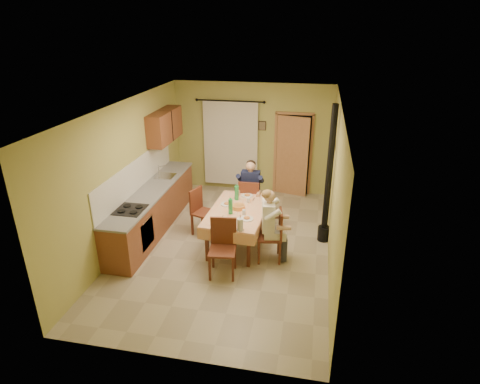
% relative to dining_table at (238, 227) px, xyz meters
% --- Properties ---
extents(floor, '(4.00, 6.00, 0.01)m').
position_rel_dining_table_xyz_m(floor, '(-0.20, -0.12, -0.38)').
color(floor, tan).
rests_on(floor, ground).
extents(room_shell, '(4.04, 6.04, 2.82)m').
position_rel_dining_table_xyz_m(room_shell, '(-0.20, -0.12, 1.44)').
color(room_shell, tan).
rests_on(room_shell, ground).
extents(kitchen_run, '(0.64, 3.64, 1.56)m').
position_rel_dining_table_xyz_m(kitchen_run, '(-1.91, 0.28, 0.10)').
color(kitchen_run, brown).
rests_on(kitchen_run, ground).
extents(upper_cabinets, '(0.35, 1.40, 0.70)m').
position_rel_dining_table_xyz_m(upper_cabinets, '(-2.02, 1.58, 1.57)').
color(upper_cabinets, brown).
rests_on(upper_cabinets, room_shell).
extents(curtain, '(1.70, 0.07, 2.22)m').
position_rel_dining_table_xyz_m(curtain, '(-0.75, 2.78, 0.88)').
color(curtain, black).
rests_on(curtain, ground).
extents(doorway, '(0.96, 0.24, 2.15)m').
position_rel_dining_table_xyz_m(doorway, '(0.85, 2.81, 0.67)').
color(doorway, black).
rests_on(doorway, ground).
extents(dining_table, '(1.15, 1.82, 0.76)m').
position_rel_dining_table_xyz_m(dining_table, '(0.00, 0.00, 0.00)').
color(dining_table, '#EDA97B').
rests_on(dining_table, ground).
extents(tableware, '(0.76, 1.68, 0.33)m').
position_rel_dining_table_xyz_m(tableware, '(0.01, -0.10, 0.45)').
color(tableware, white).
rests_on(tableware, dining_table).
extents(chair_far, '(0.45, 0.45, 1.01)m').
position_rel_dining_table_xyz_m(chair_far, '(0.07, 1.02, -0.09)').
color(chair_far, '#5E2A19').
rests_on(chair_far, ground).
extents(chair_near, '(0.51, 0.51, 1.03)m').
position_rel_dining_table_xyz_m(chair_near, '(-0.05, -1.08, -0.09)').
color(chair_near, '#5E2A19').
rests_on(chair_near, ground).
extents(chair_right, '(0.51, 0.51, 1.00)m').
position_rel_dining_table_xyz_m(chair_right, '(0.71, -0.44, -0.09)').
color(chair_right, '#5E2A19').
rests_on(chair_right, ground).
extents(chair_left, '(0.54, 0.54, 0.99)m').
position_rel_dining_table_xyz_m(chair_left, '(-0.79, 0.29, -0.09)').
color(chair_left, '#5E2A19').
rests_on(chair_left, ground).
extents(man_far, '(0.58, 0.47, 1.39)m').
position_rel_dining_table_xyz_m(man_far, '(0.07, 1.04, 0.50)').
color(man_far, '#141938').
rests_on(man_far, chair_far).
extents(man_right, '(0.52, 0.62, 1.39)m').
position_rel_dining_table_xyz_m(man_right, '(0.69, -0.44, 0.50)').
color(man_right, white).
rests_on(man_right, chair_right).
extents(stove_flue, '(0.24, 0.24, 2.80)m').
position_rel_dining_table_xyz_m(stove_flue, '(1.70, 0.48, 0.64)').
color(stove_flue, black).
rests_on(stove_flue, ground).
extents(picture_back, '(0.19, 0.03, 0.23)m').
position_rel_dining_table_xyz_m(picture_back, '(0.05, 2.85, 1.37)').
color(picture_back, black).
rests_on(picture_back, room_shell).
extents(picture_right, '(0.03, 0.31, 0.21)m').
position_rel_dining_table_xyz_m(picture_right, '(1.77, 1.08, 1.47)').
color(picture_right, brown).
rests_on(picture_right, room_shell).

